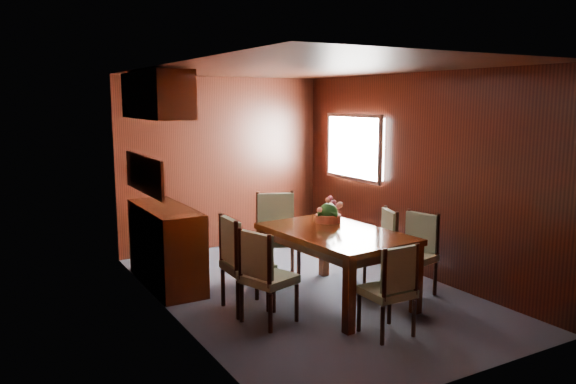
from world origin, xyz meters
TOP-DOWN VIEW (x-y plane):
  - ground at (0.00, 0.00)m, footprint 4.50×4.50m
  - room_shell at (-0.10, 0.33)m, footprint 3.06×4.52m
  - sideboard at (-1.25, 1.00)m, footprint 0.48×1.40m
  - dining_table at (0.11, -0.38)m, footprint 1.12×1.67m
  - chair_left_near at (-0.82, -0.57)m, footprint 0.53×0.54m
  - chair_left_far at (-0.86, -0.16)m, footprint 0.45×0.47m
  - chair_right_near at (0.99, -0.63)m, footprint 0.49×0.51m
  - chair_right_far at (0.86, -0.21)m, footprint 0.51×0.53m
  - chair_head at (0.02, -1.39)m, footprint 0.41×0.39m
  - chair_foot at (-0.01, 0.64)m, footprint 0.60×0.59m
  - flower_centerpiece at (0.29, 0.01)m, footprint 0.30×0.30m

SIDE VIEW (x-z plane):
  - ground at x=0.00m, z-range 0.00..0.00m
  - sideboard at x=-1.25m, z-range 0.00..0.90m
  - chair_head at x=0.02m, z-range 0.05..0.90m
  - chair_right_far at x=0.86m, z-range 0.05..0.92m
  - chair_right_near at x=0.99m, z-range 0.05..0.94m
  - chair_left_near at x=-0.82m, z-range 0.05..0.96m
  - chair_left_far at x=-0.86m, z-range 0.05..1.02m
  - chair_foot at x=-0.01m, z-range 0.06..1.06m
  - dining_table at x=0.11m, z-range 0.27..1.01m
  - flower_centerpiece at x=0.29m, z-range 0.74..1.04m
  - room_shell at x=-0.10m, z-range 0.43..2.84m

